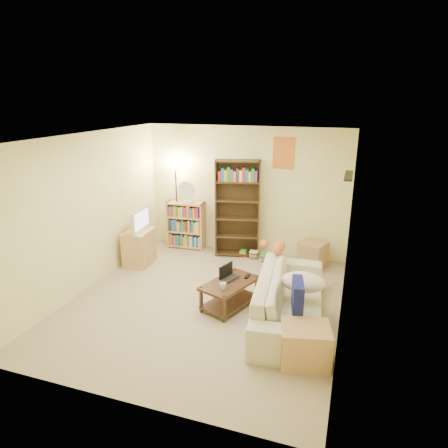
# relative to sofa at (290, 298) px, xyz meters

# --- Properties ---
(room) EXTENTS (4.50, 4.54, 2.52)m
(room) POSITION_rel_sofa_xyz_m (-1.31, 0.10, 1.29)
(room) COLOR tan
(room) RESTS_ON ground
(sofa) EXTENTS (2.46, 1.35, 0.66)m
(sofa) POSITION_rel_sofa_xyz_m (0.00, 0.00, 0.00)
(sofa) COLOR #BFBB9E
(sofa) RESTS_ON ground
(navy_pillow) EXTENTS (0.22, 0.45, 0.39)m
(navy_pillow) POSITION_rel_sofa_xyz_m (0.16, -0.48, 0.30)
(navy_pillow) COLOR navy
(navy_pillow) RESTS_ON sofa
(cream_blanket) EXTENTS (0.61, 0.44, 0.26)m
(cream_blanket) POSITION_rel_sofa_xyz_m (0.16, 0.07, 0.24)
(cream_blanket) COLOR beige
(cream_blanket) RESTS_ON sofa
(tabby_cat) EXTENTS (0.53, 0.23, 0.18)m
(tabby_cat) POSITION_rel_sofa_xyz_m (-0.38, 0.84, 0.42)
(tabby_cat) COLOR #D2632C
(tabby_cat) RESTS_ON sofa
(coffee_table) EXTENTS (0.79, 1.03, 0.40)m
(coffee_table) POSITION_rel_sofa_xyz_m (-0.91, 0.07, -0.07)
(coffee_table) COLOR #3E2917
(coffee_table) RESTS_ON ground
(laptop) EXTENTS (0.47, 0.43, 0.03)m
(laptop) POSITION_rel_sofa_xyz_m (-0.89, 0.14, 0.09)
(laptop) COLOR black
(laptop) RESTS_ON coffee_table
(laptop_screen) EXTENTS (0.12, 0.29, 0.20)m
(laptop_screen) POSITION_rel_sofa_xyz_m (-1.01, 0.18, 0.19)
(laptop_screen) COLOR white
(laptop_screen) RESTS_ON laptop
(mug) EXTENTS (0.19, 0.19, 0.09)m
(mug) POSITION_rel_sofa_xyz_m (-0.94, -0.18, 0.12)
(mug) COLOR white
(mug) RESTS_ON coffee_table
(tv_remote) EXTENTS (0.06, 0.16, 0.02)m
(tv_remote) POSITION_rel_sofa_xyz_m (-0.71, 0.32, 0.08)
(tv_remote) COLOR black
(tv_remote) RESTS_ON coffee_table
(tv_stand) EXTENTS (0.48, 0.64, 0.65)m
(tv_stand) POSITION_rel_sofa_xyz_m (-3.02, 1.07, -0.01)
(tv_stand) COLOR #DBB36A
(tv_stand) RESTS_ON ground
(television) EXTENTS (0.76, 0.20, 0.43)m
(television) POSITION_rel_sofa_xyz_m (-3.02, 1.07, 0.53)
(television) COLOR black
(television) RESTS_ON tv_stand
(tall_bookshelf) EXTENTS (0.89, 0.47, 1.89)m
(tall_bookshelf) POSITION_rel_sofa_xyz_m (-1.40, 2.07, 0.67)
(tall_bookshelf) COLOR #45301A
(tall_bookshelf) RESTS_ON ground
(short_bookshelf) EXTENTS (0.77, 0.35, 0.97)m
(short_bookshelf) POSITION_rel_sofa_xyz_m (-2.52, 2.14, 0.15)
(short_bookshelf) COLOR tan
(short_bookshelf) RESTS_ON ground
(desk_fan) EXTENTS (0.34, 0.19, 0.45)m
(desk_fan) POSITION_rel_sofa_xyz_m (-2.47, 2.09, 0.87)
(desk_fan) COLOR white
(desk_fan) RESTS_ON short_bookshelf
(floor_lamp) EXTENTS (0.29, 0.29, 1.71)m
(floor_lamp) POSITION_rel_sofa_xyz_m (-2.72, 2.14, 1.03)
(floor_lamp) COLOR black
(floor_lamp) RESTS_ON ground
(side_table) EXTENTS (0.56, 0.56, 0.50)m
(side_table) POSITION_rel_sofa_xyz_m (0.10, 1.91, -0.08)
(side_table) COLOR tan
(side_table) RESTS_ON ground
(end_cabinet) EXTENTS (0.66, 0.59, 0.48)m
(end_cabinet) POSITION_rel_sofa_xyz_m (0.33, -0.91, -0.09)
(end_cabinet) COLOR tan
(end_cabinet) RESTS_ON ground
(book_stacks) EXTENTS (0.86, 0.33, 0.19)m
(book_stacks) POSITION_rel_sofa_xyz_m (-0.89, 1.93, -0.25)
(book_stacks) COLOR red
(book_stacks) RESTS_ON ground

